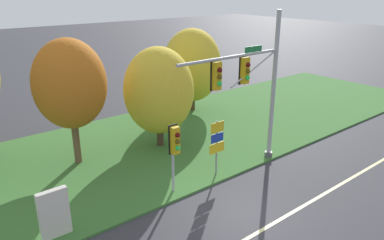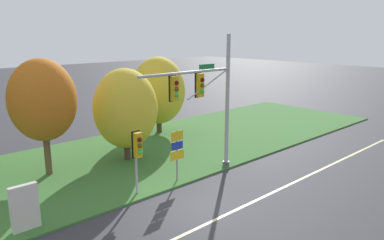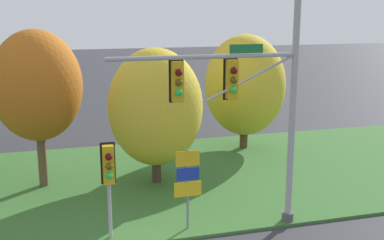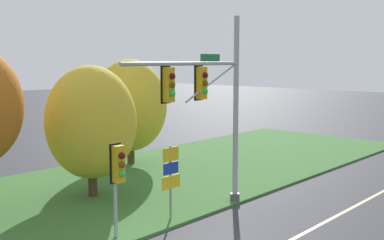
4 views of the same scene
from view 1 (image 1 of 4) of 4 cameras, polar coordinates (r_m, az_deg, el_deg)
name	(u,v)px [view 1 (image 1 of 4)]	position (r m, az deg, el deg)	size (l,w,h in m)	color
ground_plane	(242,214)	(15.93, 7.69, -14.06)	(160.00, 160.00, 0.00)	#333338
lane_stripe	(265,228)	(15.30, 11.05, -15.88)	(36.00, 0.16, 0.01)	beige
grass_verge	(138,149)	(21.63, -8.30, -4.35)	(48.00, 11.50, 0.10)	#386B2D
traffic_signal_mast	(253,82)	(18.10, 9.22, 5.73)	(6.27, 0.49, 7.67)	#9EA0A5
pedestrian_signal_near_kerb	(175,144)	(16.06, -2.64, -3.73)	(0.46, 0.55, 3.19)	#9EA0A5
route_sign_post	(217,141)	(17.87, 3.82, -3.28)	(0.93, 0.08, 2.76)	slate
tree_left_of_mast	(70,84)	(19.25, -18.12, 5.19)	(3.58, 3.58, 6.44)	brown
tree_behind_signpost	(159,91)	(20.81, -5.08, 4.44)	(3.90, 3.90, 5.69)	#423021
tree_mid_verge	(192,65)	(26.97, 0.02, 8.32)	(4.17, 4.17, 5.95)	#4C3823
info_kiosk	(54,214)	(14.84, -20.26, -13.25)	(1.10, 0.24, 1.90)	beige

